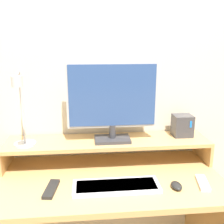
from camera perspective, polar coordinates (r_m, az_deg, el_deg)
wall_back at (r=1.61m, az=-1.45°, el=7.48°), size 6.00×0.05×2.50m
desk at (r=1.56m, az=-0.29°, el=-21.26°), size 1.19×0.61×0.76m
monitor_shelf at (r=1.55m, az=-0.93°, el=-6.85°), size 1.19×0.25×0.14m
monitor at (r=1.46m, az=0.08°, el=2.70°), size 0.51×0.13×0.45m
desk_lamp at (r=1.42m, az=-19.06°, el=-0.54°), size 0.12×0.28×0.41m
router_dock at (r=1.65m, az=15.06°, el=-2.85°), size 0.11×0.10×0.13m
keyboard at (r=1.34m, az=0.96°, el=-15.84°), size 0.43×0.15×0.02m
mouse at (r=1.38m, az=13.86°, el=-15.29°), size 0.05×0.08×0.03m
remote_control at (r=1.35m, az=-13.09°, el=-15.99°), size 0.07×0.17×0.02m
remote_secondary at (r=1.45m, az=19.14°, el=-14.36°), size 0.08×0.15×0.02m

